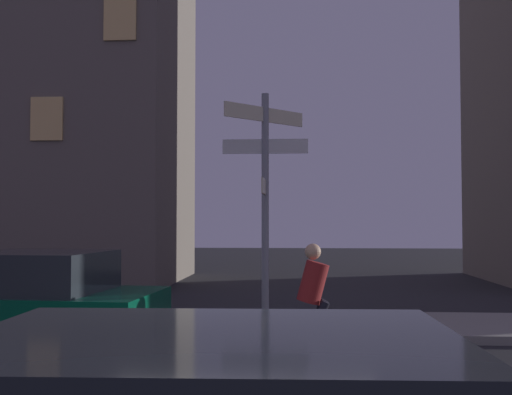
{
  "coord_description": "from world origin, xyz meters",
  "views": [
    {
      "loc": [
        0.54,
        -4.88,
        1.91
      ],
      "look_at": [
        -0.21,
        5.49,
        2.32
      ],
      "focal_mm": 43.12,
      "sensor_mm": 36.0,
      "label": 1
    }
  ],
  "objects": [
    {
      "name": "sidewalk_kerb",
      "position": [
        0.0,
        6.15,
        0.07
      ],
      "size": [
        40.0,
        2.54,
        0.14
      ],
      "primitive_type": "cube",
      "color": "gray",
      "rests_on": "ground_plane"
    },
    {
      "name": "car_near_right",
      "position": [
        -3.23,
        3.17,
        0.78
      ],
      "size": [
        4.02,
        2.26,
        1.51
      ],
      "color": "#05472D",
      "rests_on": "ground_plane"
    },
    {
      "name": "cyclist",
      "position": [
        0.76,
        3.54,
        0.75
      ],
      "size": [
        1.82,
        0.33,
        1.61
      ],
      "color": "black",
      "rests_on": "ground_plane"
    },
    {
      "name": "signpost",
      "position": [
        -0.03,
        5.2,
        2.47
      ],
      "size": [
        1.42,
        1.62,
        3.89
      ],
      "color": "gray",
      "rests_on": "sidewalk_kerb"
    }
  ]
}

